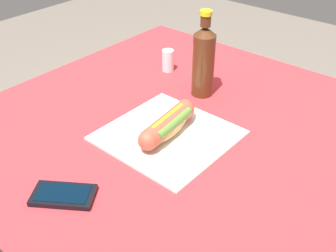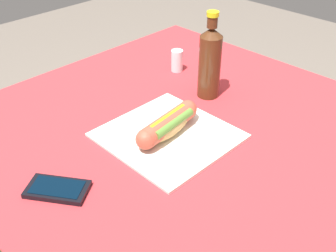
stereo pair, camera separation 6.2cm
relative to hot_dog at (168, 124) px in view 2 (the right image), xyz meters
name	(u,v)px [view 2 (the right image)]	position (x,y,z in m)	size (l,w,h in m)	color
dining_table	(181,165)	(-0.06, -0.01, -0.17)	(0.99, 0.99, 0.73)	brown
paper_wrapper	(168,135)	(0.00, 0.00, -0.03)	(0.28, 0.28, 0.01)	silver
hot_dog	(168,124)	(0.00, 0.00, 0.00)	(0.20, 0.07, 0.05)	tan
cell_phone	(57,189)	(0.29, -0.03, -0.03)	(0.12, 0.14, 0.01)	black
soda_bottle	(210,61)	(-0.22, -0.06, 0.07)	(0.06, 0.06, 0.24)	#4C2814
salt_shaker	(177,61)	(-0.27, -0.23, 0.00)	(0.04, 0.04, 0.07)	silver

